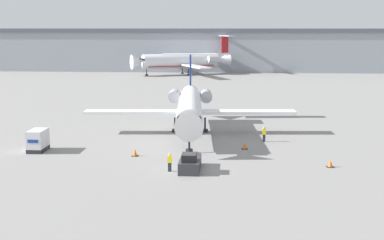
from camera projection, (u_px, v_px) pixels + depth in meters
The scene contains 11 objects.
ground_plane at pixel (186, 170), 51.01m from camera, with size 600.00×600.00×0.00m, color gray.
terminal_building at pixel (217, 50), 167.81m from camera, with size 180.00×16.80×13.13m.
airplane_main at pixel (190, 107), 68.42m from camera, with size 27.23×27.70×9.62m.
pushback_tug at pixel (190, 163), 51.08m from camera, with size 1.93×4.72×1.82m.
luggage_cart at pixel (38, 140), 58.80m from camera, with size 1.66×3.04×2.39m.
worker_near_tug at pixel (170, 162), 50.53m from camera, with size 0.40×0.25×1.77m.
worker_by_wing at pixel (264, 134), 63.68m from camera, with size 0.40×0.26×1.83m.
traffic_cone_left at pixel (135, 152), 56.66m from camera, with size 0.66×0.66×0.81m.
traffic_cone_right at pixel (245, 146), 59.95m from camera, with size 0.68×0.68×0.77m.
traffic_cone_mid at pixel (330, 164), 52.20m from camera, with size 0.70×0.70×0.74m.
airplane_parked_far_left at pixel (182, 61), 153.58m from camera, with size 29.29×32.51×11.12m.
Camera 1 is at (4.12, -49.27, 13.49)m, focal length 50.00 mm.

